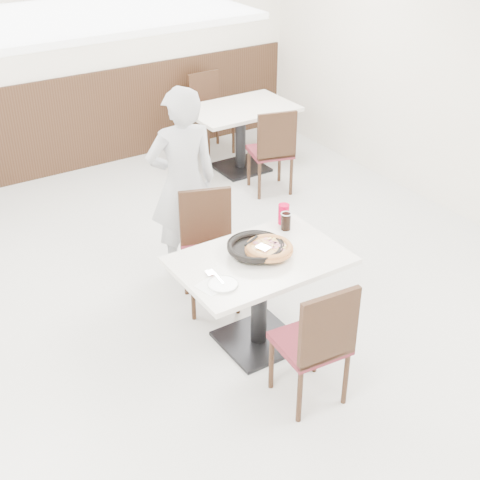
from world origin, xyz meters
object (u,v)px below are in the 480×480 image
chair_far (211,254)px  pizza (269,249)px  bg_table_right (240,139)px  bg_chair_right_far (213,115)px  red_cup (284,214)px  main_table (259,302)px  pizza_pan (255,249)px  cola_glass (286,222)px  bg_chair_right_near (270,150)px  chair_near (310,340)px  diner_person (183,183)px  side_plate (223,284)px

chair_far → pizza: chair_far is taller
bg_table_right → bg_chair_right_far: (-0.00, 0.62, 0.10)m
pizza → bg_table_right: (1.55, 2.79, -0.44)m
red_cup → chair_far: bearing=147.7°
main_table → pizza: bearing=-10.6°
pizza → main_table: bearing=169.4°
pizza_pan → red_cup: bearing=31.4°
red_cup → cola_glass: bearing=-115.5°
bg_chair_right_near → red_cup: bearing=-107.2°
cola_glass → bg_table_right: 2.85m
bg_chair_right_near → bg_table_right: bearing=101.9°
bg_chair_right_far → bg_chair_right_near: bearing=86.4°
bg_chair_right_far → main_table: bearing=62.6°
chair_near → bg_chair_right_far: (1.66, 4.05, 0.00)m
pizza_pan → bg_table_right: bearing=59.2°
pizza → diner_person: bearing=90.7°
chair_far → cola_glass: 0.68m
pizza_pan → bg_table_right: pizza_pan is taller
bg_chair_right_near → diner_person: bearing=-134.4°
pizza_pan → red_cup: red_cup is taller
chair_near → diner_person: 1.92m
red_cup → bg_chair_right_near: bg_chair_right_near is taller
pizza → bg_chair_right_far: bearing=65.6°
cola_glass → diner_person: (-0.35, 0.99, 0.02)m
chair_far → red_cup: size_ratio=5.94×
pizza_pan → red_cup: size_ratio=2.34×
side_plate → bg_chair_right_near: size_ratio=0.21×
side_plate → diner_person: 1.45m
pizza → diner_person: 1.24m
main_table → bg_chair_right_near: 2.65m
side_plate → cola_glass: (0.80, 0.39, 0.06)m
chair_far → side_plate: size_ratio=4.72×
pizza → cola_glass: size_ratio=2.63×
main_table → chair_far: chair_far is taller
main_table → cola_glass: cola_glass is taller
diner_person → pizza_pan: bearing=98.4°
main_table → pizza: pizza is taller
chair_near → pizza_pan: size_ratio=2.54×
main_table → diner_person: 1.31m
pizza → side_plate: (-0.47, -0.14, -0.05)m
diner_person → bg_chair_right_far: bearing=-114.9°
red_cup → bg_chair_right_near: 2.16m
chair_near → side_plate: 0.68m
main_table → bg_chair_right_near: bg_chair_right_near is taller
cola_glass → bg_chair_right_near: 2.25m
pizza_pan → side_plate: pizza_pan is taller
main_table → diner_person: diner_person is taller
main_table → diner_person: bearing=87.6°
side_plate → red_cup: red_cup is taller
red_cup → pizza_pan: bearing=-148.6°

